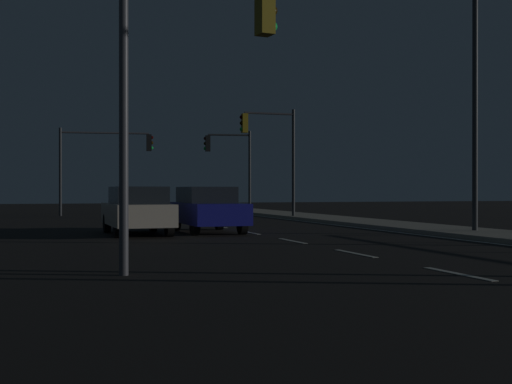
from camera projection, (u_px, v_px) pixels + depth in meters
ground_plane at (286, 240)px, 19.94m from camera, size 112.00×112.00×0.00m
sidewalk_right at (475, 233)px, 21.97m from camera, size 2.78×77.00×0.14m
lane_markings_center at (250, 233)px, 23.26m from camera, size 0.14×50.00×0.01m
lane_edge_line at (359, 228)px, 26.21m from camera, size 0.14×53.00×0.01m
car at (137, 210)px, 22.29m from camera, size 1.88×4.43×1.57m
car_oncoming at (207, 209)px, 23.50m from camera, size 1.87×4.42×1.57m
traffic_light_far_left at (229, 155)px, 40.83m from camera, size 2.84×0.64×4.87m
traffic_light_far_right at (191, 54)px, 12.20m from camera, size 3.01×0.61×5.64m
traffic_light_overhead_east at (271, 142)px, 34.23m from camera, size 2.93×0.34×5.41m
traffic_light_mid_left at (104, 153)px, 38.66m from camera, size 5.22×0.83×4.95m
street_lamp_median at (486, 80)px, 22.16m from camera, size 1.73×1.67×8.26m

